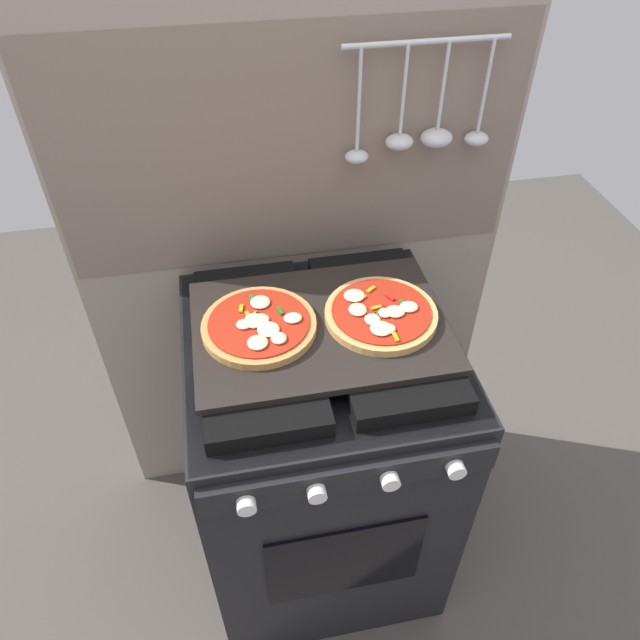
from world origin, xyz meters
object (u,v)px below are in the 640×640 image
stove (320,453)px  pizza_right (381,314)px  pizza_left (259,325)px  baking_tray (320,326)px

stove → pizza_right: bearing=-2.7°
pizza_right → pizza_left: bearing=177.0°
baking_tray → pizza_right: size_ratio=2.23×
pizza_right → baking_tray: bearing=176.6°
baking_tray → pizza_left: bearing=177.5°
stove → pizza_right: 0.50m
baking_tray → stove: bearing=-90.0°
stove → pizza_left: bearing=176.7°
stove → baking_tray: baking_tray is taller
baking_tray → pizza_left: pizza_left is taller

